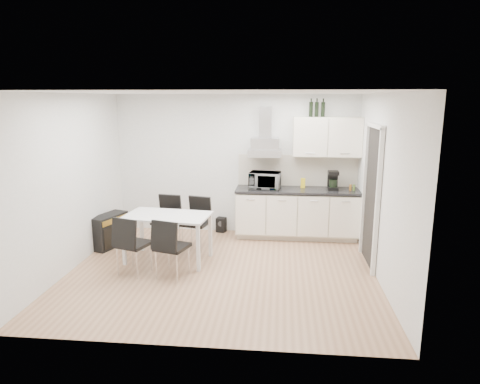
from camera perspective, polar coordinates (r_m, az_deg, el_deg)
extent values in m
plane|color=tan|center=(6.49, -2.44, -10.49)|extent=(4.50, 4.50, 0.00)
cube|color=white|center=(8.06, -0.54, 3.68)|extent=(4.50, 0.10, 2.60)
cube|color=white|center=(4.20, -6.42, -4.67)|extent=(4.50, 0.10, 2.60)
cube|color=white|center=(6.80, -21.69, 1.14)|extent=(0.10, 4.00, 2.60)
cube|color=white|center=(6.20, 18.48, 0.37)|extent=(0.10, 4.00, 2.60)
plane|color=white|center=(5.98, -2.68, 13.11)|extent=(4.50, 4.50, 0.00)
cube|color=white|center=(6.77, 17.01, -0.72)|extent=(0.08, 1.04, 2.10)
cube|color=beige|center=(8.06, 7.47, -5.58)|extent=(2.16, 0.52, 0.10)
cube|color=beige|center=(7.90, 7.57, -2.71)|extent=(2.20, 0.60, 0.76)
cube|color=black|center=(7.79, 7.66, 0.26)|extent=(2.22, 0.64, 0.04)
cube|color=beige|center=(8.02, 7.65, 2.87)|extent=(2.20, 0.02, 0.58)
cube|color=beige|center=(7.81, 11.52, 7.21)|extent=(1.20, 0.35, 0.70)
cube|color=silver|center=(7.76, 3.34, 5.92)|extent=(0.60, 0.46, 0.30)
cube|color=silver|center=(7.83, 3.42, 9.28)|extent=(0.22, 0.20, 0.55)
imported|color=silver|center=(7.74, 3.35, 1.81)|extent=(0.58, 0.37, 0.37)
cube|color=yellow|center=(7.88, 8.38, 1.19)|extent=(0.08, 0.04, 0.18)
cylinder|color=brown|center=(7.82, 14.51, 0.59)|extent=(0.04, 0.04, 0.11)
cylinder|color=#4C6626|center=(7.83, 14.94, 0.58)|extent=(0.04, 0.04, 0.11)
cylinder|color=black|center=(7.76, 9.45, 11.03)|extent=(0.07, 0.07, 0.32)
cylinder|color=black|center=(7.77, 10.19, 11.01)|extent=(0.07, 0.07, 0.32)
cylinder|color=black|center=(7.78, 11.02, 10.98)|extent=(0.07, 0.07, 0.32)
cube|color=white|center=(6.76, -9.67, -3.13)|extent=(1.37, 0.88, 0.03)
cube|color=white|center=(6.83, -15.24, -6.52)|extent=(0.06, 0.06, 0.72)
cube|color=white|center=(6.39, -5.59, -7.47)|extent=(0.06, 0.06, 0.72)
cube|color=white|center=(7.38, -12.97, -4.98)|extent=(0.06, 0.06, 0.72)
cube|color=white|center=(6.96, -3.98, -5.73)|extent=(0.06, 0.06, 0.72)
cube|color=black|center=(7.75, -17.03, -4.94)|extent=(0.50, 0.74, 0.57)
cube|color=gold|center=(7.64, -16.10, -3.53)|extent=(0.21, 0.59, 0.09)
cube|color=black|center=(8.25, -2.52, -4.38)|extent=(0.20, 0.19, 0.28)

